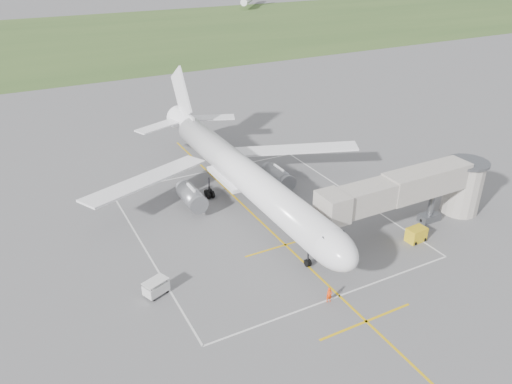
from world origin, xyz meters
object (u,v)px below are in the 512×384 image
ramp_worker_nose (329,295)px  ramp_worker_wing (197,199)px  jet_bridge (420,189)px  airliner (242,173)px  gpu_unit (416,235)px  baggage_cart (156,287)px

ramp_worker_nose → ramp_worker_wing: (-3.90, 23.17, 0.18)m
ramp_worker_wing → jet_bridge: bearing=163.8°
airliner → gpu_unit: airliner is taller
gpu_unit → baggage_cart: 29.00m
jet_bridge → baggage_cart: jet_bridge is taller
jet_bridge → ramp_worker_wing: (-21.00, 16.45, -3.79)m
jet_bridge → gpu_unit: bearing=-132.1°
jet_bridge → gpu_unit: (-2.35, -2.60, -3.94)m
jet_bridge → baggage_cart: (-31.00, 1.86, -3.92)m
airliner → ramp_worker_nose: (-1.38, -20.97, -3.61)m
gpu_unit → ramp_worker_wing: ramp_worker_wing is taller
baggage_cart → ramp_worker_wing: ramp_worker_wing is taller
ramp_worker_nose → airliner: bearing=100.4°
airliner → ramp_worker_nose: size_ratio=29.93×
airliner → baggage_cart: size_ratio=17.64×
airliner → ramp_worker_wing: size_ratio=24.44×
jet_bridge → ramp_worker_nose: jet_bridge is taller
gpu_unit → ramp_worker_wing: 26.66m
airliner → gpu_unit: 21.81m
ramp_worker_wing → gpu_unit: bearing=156.3°
jet_bridge → gpu_unit: size_ratio=10.40×
airliner → baggage_cart: airliner is taller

